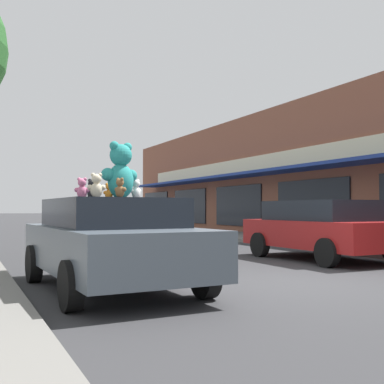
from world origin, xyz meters
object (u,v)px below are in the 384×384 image
object	(u,v)px
teddy_bear_blue	(118,190)
plush_art_car	(111,241)
teddy_bear_orange	(109,192)
parked_car_far_center	(323,227)
teddy_bear_cream	(96,186)
teddy_bear_brown	(120,188)
teddy_bear_black	(92,190)
teddy_bear_giant	(121,171)
teddy_bear_pink	(82,189)
teddy_bear_white	(136,189)

from	to	relation	value
teddy_bear_blue	plush_art_car	bearing A→B (deg)	103.11
teddy_bear_orange	parked_car_far_center	size ratio (longest dim) A/B	0.07
teddy_bear_cream	teddy_bear_brown	world-z (taller)	teddy_bear_cream
teddy_bear_black	teddy_bear_cream	xyz separation A→B (m)	(-0.29, -1.40, -0.00)
plush_art_car	teddy_bear_cream	world-z (taller)	teddy_bear_cream
teddy_bear_giant	parked_car_far_center	distance (m)	6.19
plush_art_car	teddy_bear_cream	bearing A→B (deg)	-131.66
teddy_bear_orange	teddy_bear_pink	distance (m)	0.66
plush_art_car	teddy_bear_giant	xyz separation A→B (m)	(0.14, -0.01, 1.08)
teddy_bear_white	teddy_bear_blue	size ratio (longest dim) A/B	0.93
teddy_bear_black	teddy_bear_orange	world-z (taller)	teddy_bear_black
teddy_bear_white	parked_car_far_center	world-z (taller)	teddy_bear_white
parked_car_far_center	teddy_bear_brown	bearing A→B (deg)	-156.64
teddy_bear_brown	parked_car_far_center	bearing A→B (deg)	-95.00
plush_art_car	teddy_bear_white	world-z (taller)	teddy_bear_white
teddy_bear_brown	teddy_bear_pink	size ratio (longest dim) A/B	0.86
teddy_bear_orange	teddy_bear_cream	size ratio (longest dim) A/B	0.78
plush_art_car	teddy_bear_brown	distance (m)	0.99
teddy_bear_black	parked_car_far_center	world-z (taller)	teddy_bear_black
parked_car_far_center	teddy_bear_black	bearing A→B (deg)	-170.56
plush_art_car	teddy_bear_pink	size ratio (longest dim) A/B	12.73
teddy_bear_blue	parked_car_far_center	bearing A→B (deg)	-127.74
teddy_bear_giant	teddy_bear_blue	size ratio (longest dim) A/B	2.56
teddy_bear_orange	teddy_bear_blue	size ratio (longest dim) A/B	0.81
teddy_bear_blue	teddy_bear_brown	distance (m)	1.25
teddy_bear_giant	teddy_bear_black	distance (m)	1.05
teddy_bear_blue	teddy_bear_cream	bearing A→B (deg)	96.81
teddy_bear_brown	teddy_bear_orange	bearing A→B (deg)	-37.20
plush_art_car	parked_car_far_center	xyz separation A→B (m)	(5.91, 1.98, 0.03)
teddy_bear_black	teddy_bear_blue	xyz separation A→B (m)	(0.35, -0.38, -0.01)
teddy_bear_orange	parked_car_far_center	world-z (taller)	teddy_bear_orange
teddy_bear_cream	teddy_bear_pink	distance (m)	0.74
plush_art_car	teddy_bear_black	distance (m)	1.29
teddy_bear_giant	teddy_bear_pink	bearing A→B (deg)	-51.76
plush_art_car	teddy_bear_orange	size ratio (longest dim) A/B	15.27
teddy_bear_white	plush_art_car	bearing A→B (deg)	-14.49
plush_art_car	teddy_bear_white	xyz separation A→B (m)	(0.43, 0.09, 0.81)
teddy_bear_cream	teddy_bear_brown	xyz separation A→B (m)	(0.30, -0.18, -0.03)
teddy_bear_giant	teddy_bear_blue	distance (m)	0.70
teddy_bear_giant	parked_car_far_center	size ratio (longest dim) A/B	0.22
teddy_bear_cream	teddy_bear_blue	size ratio (longest dim) A/B	1.04
teddy_bear_black	teddy_bear_orange	size ratio (longest dim) A/B	1.30
plush_art_car	teddy_bear_brown	bearing A→B (deg)	-95.98
teddy_bear_giant	teddy_bear_pink	distance (m)	0.68
teddy_bear_black	parked_car_far_center	distance (m)	6.10
teddy_bear_black	teddy_bear_brown	xyz separation A→B (m)	(0.01, -1.58, -0.04)
teddy_bear_brown	teddy_bear_black	bearing A→B (deg)	-27.82
teddy_bear_giant	teddy_bear_pink	world-z (taller)	teddy_bear_giant
plush_art_car	teddy_bear_brown	world-z (taller)	teddy_bear_brown
teddy_bear_giant	teddy_bear_blue	world-z (taller)	teddy_bear_giant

